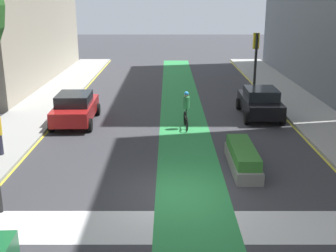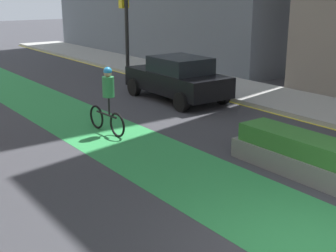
% 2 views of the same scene
% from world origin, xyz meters
% --- Properties ---
extents(ground_plane, '(120.00, 120.00, 0.00)m').
position_xyz_m(ground_plane, '(0.00, 0.00, 0.00)').
color(ground_plane, '#38383D').
extents(bike_lane_paint, '(2.40, 60.00, 0.01)m').
position_xyz_m(bike_lane_paint, '(0.57, 0.00, 0.00)').
color(bike_lane_paint, '#2D8C47').
rests_on(bike_lane_paint, ground_plane).
extents(crosswalk_band, '(12.00, 1.80, 0.01)m').
position_xyz_m(crosswalk_band, '(0.00, -2.00, 0.00)').
color(crosswalk_band, silver).
rests_on(crosswalk_band, ground_plane).
extents(traffic_signal_far_right, '(0.35, 0.52, 4.04)m').
position_xyz_m(traffic_signal_far_right, '(5.17, 13.71, 2.84)').
color(traffic_signal_far_right, black).
rests_on(traffic_signal_far_right, ground_plane).
extents(car_black_right_far, '(2.08, 4.23, 1.57)m').
position_xyz_m(car_black_right_far, '(4.67, 9.38, 0.80)').
color(car_black_right_far, black).
rests_on(car_black_right_far, ground_plane).
extents(car_red_left_far, '(2.12, 4.25, 1.57)m').
position_xyz_m(car_red_left_far, '(-4.90, 8.15, 0.80)').
color(car_red_left_far, '#A51919').
rests_on(car_red_left_far, ground_plane).
extents(cyclist_in_lane, '(0.32, 1.73, 1.86)m').
position_xyz_m(cyclist_in_lane, '(0.65, 7.27, 0.97)').
color(cyclist_in_lane, black).
rests_on(cyclist_in_lane, ground_plane).
extents(pedestrian_sidewalk_left_a, '(0.34, 0.34, 1.78)m').
position_xyz_m(pedestrian_sidewalk_left_a, '(-6.91, 3.30, 1.07)').
color(pedestrian_sidewalk_left_a, '#262638').
rests_on(pedestrian_sidewalk_left_a, sidewalk_left).
extents(median_planter, '(0.93, 3.38, 0.85)m').
position_xyz_m(median_planter, '(2.57, 2.26, 0.40)').
color(median_planter, slate).
rests_on(median_planter, ground_plane).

